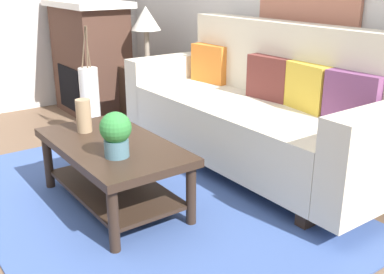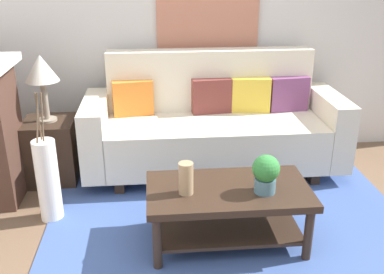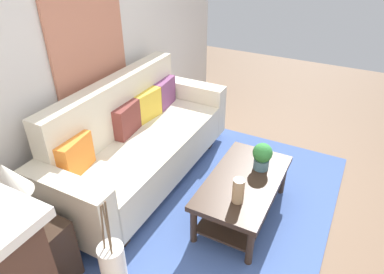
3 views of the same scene
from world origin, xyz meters
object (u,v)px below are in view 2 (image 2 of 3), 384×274
object	(u,v)px
tabletop_vase	(186,178)
side_table	(52,150)
potted_plant_tabletop	(266,173)
couch	(213,126)
throw_pillow_orange	(133,98)
framed_painting	(208,10)
throw_pillow_maroon	(212,96)
floor_vase	(48,181)
table_lamp	(41,71)
coffee_table	(228,202)
throw_pillow_plum	(288,94)
throw_pillow_mustard	(250,95)

from	to	relation	value
tabletop_vase	side_table	xyz separation A→B (m)	(-1.10, 1.14, -0.26)
tabletop_vase	potted_plant_tabletop	size ratio (longest dim) A/B	0.83
couch	side_table	xyz separation A→B (m)	(-1.45, -0.08, -0.15)
throw_pillow_orange	framed_painting	distance (m)	1.08
throw_pillow_maroon	framed_painting	size ratio (longest dim) A/B	0.37
throw_pillow_maroon	floor_vase	xyz separation A→B (m)	(-1.34, -0.86, -0.36)
potted_plant_tabletop	table_lamp	size ratio (longest dim) A/B	0.46
potted_plant_tabletop	floor_vase	bearing A→B (deg)	161.52
throw_pillow_maroon	floor_vase	world-z (taller)	throw_pillow_maroon
throw_pillow_orange	coffee_table	world-z (taller)	throw_pillow_orange
throw_pillow_plum	table_lamp	bearing A→B (deg)	-174.64
coffee_table	table_lamp	bearing A→B (deg)	142.01
throw_pillow_mustard	throw_pillow_plum	world-z (taller)	same
throw_pillow_maroon	throw_pillow_plum	bearing A→B (deg)	0.00
tabletop_vase	coffee_table	bearing A→B (deg)	9.57
floor_vase	framed_painting	distance (m)	2.11
throw_pillow_maroon	couch	bearing A→B (deg)	-90.00
table_lamp	side_table	bearing A→B (deg)	0.00
table_lamp	floor_vase	distance (m)	0.95
throw_pillow_mustard	coffee_table	distance (m)	1.41
throw_pillow_mustard	framed_painting	world-z (taller)	framed_painting
throw_pillow_orange	potted_plant_tabletop	distance (m)	1.64
side_table	floor_vase	size ratio (longest dim) A/B	0.87
couch	coffee_table	bearing A→B (deg)	-92.80
floor_vase	throw_pillow_orange	bearing A→B (deg)	54.30
table_lamp	framed_painting	bearing A→B (deg)	20.60
couch	table_lamp	bearing A→B (deg)	-176.90
throw_pillow_mustard	tabletop_vase	distance (m)	1.52
throw_pillow_plum	floor_vase	bearing A→B (deg)	-157.27
throw_pillow_maroon	throw_pillow_plum	world-z (taller)	same
couch	side_table	bearing A→B (deg)	-176.90
coffee_table	tabletop_vase	bearing A→B (deg)	-170.43
throw_pillow_mustard	potted_plant_tabletop	distance (m)	1.39
throw_pillow_maroon	tabletop_vase	xyz separation A→B (m)	(-0.35, -1.34, -0.14)
potted_plant_tabletop	throw_pillow_maroon	bearing A→B (deg)	97.07
potted_plant_tabletop	coffee_table	bearing A→B (deg)	160.79
throw_pillow_mustard	framed_painting	distance (m)	0.88
throw_pillow_orange	throw_pillow_maroon	bearing A→B (deg)	0.00
throw_pillow_plum	framed_painting	world-z (taller)	framed_painting
couch	throw_pillow_plum	xyz separation A→B (m)	(0.72, 0.13, 0.25)
throw_pillow_mustard	potted_plant_tabletop	bearing A→B (deg)	-97.93
couch	throw_pillow_maroon	bearing A→B (deg)	90.00
couch	tabletop_vase	bearing A→B (deg)	-105.96
tabletop_vase	framed_painting	size ratio (longest dim) A/B	0.23
potted_plant_tabletop	side_table	size ratio (longest dim) A/B	0.47
framed_painting	throw_pillow_maroon	bearing A→B (deg)	-90.00
tabletop_vase	floor_vase	world-z (taller)	tabletop_vase
floor_vase	tabletop_vase	bearing A→B (deg)	-25.54
side_table	floor_vase	world-z (taller)	floor_vase
throw_pillow_mustard	floor_vase	world-z (taller)	throw_pillow_mustard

